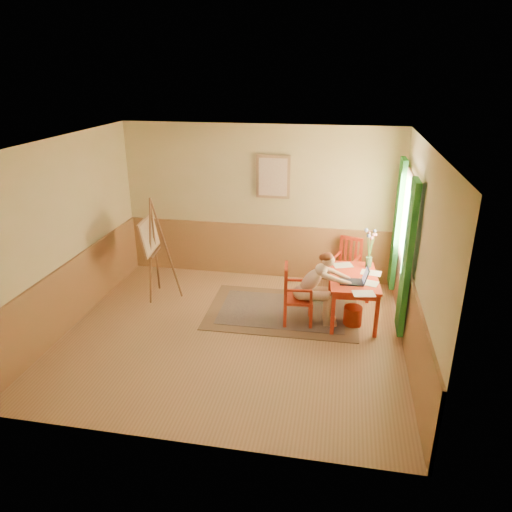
% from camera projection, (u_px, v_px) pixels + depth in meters
% --- Properties ---
extents(room, '(5.04, 4.54, 2.84)m').
position_uv_depth(room, '(231.00, 246.00, 6.59)').
color(room, tan).
rests_on(room, ground).
extents(wainscot, '(5.00, 4.50, 1.00)m').
position_uv_depth(wainscot, '(243.00, 281.00, 7.65)').
color(wainscot, '#AA7544').
rests_on(wainscot, room).
extents(window, '(0.12, 2.01, 2.20)m').
position_uv_depth(window, '(404.00, 234.00, 7.20)').
color(window, white).
rests_on(window, room).
extents(wall_portrait, '(0.60, 0.05, 0.76)m').
position_uv_depth(wall_portrait, '(273.00, 177.00, 8.37)').
color(wall_portrait, '#A67D54').
rests_on(wall_portrait, room).
extents(rug, '(2.43, 1.64, 0.02)m').
position_uv_depth(rug, '(282.00, 311.00, 7.75)').
color(rug, '#8C7251').
rests_on(rug, room).
extents(table, '(0.80, 1.25, 0.72)m').
position_uv_depth(table, '(353.00, 281.00, 7.33)').
color(table, red).
rests_on(table, room).
extents(chair_left, '(0.48, 0.46, 0.95)m').
position_uv_depth(chair_left, '(295.00, 295.00, 7.25)').
color(chair_left, red).
rests_on(chair_left, room).
extents(chair_back, '(0.52, 0.53, 0.93)m').
position_uv_depth(chair_back, '(348.00, 264.00, 8.40)').
color(chair_back, red).
rests_on(chair_back, room).
extents(figure, '(0.89, 0.42, 1.18)m').
position_uv_depth(figure, '(316.00, 285.00, 7.16)').
color(figure, beige).
rests_on(figure, room).
extents(laptop, '(0.43, 0.28, 0.25)m').
position_uv_depth(laptop, '(356.00, 280.00, 7.05)').
color(laptop, '#1E2338').
rests_on(laptop, table).
extents(papers, '(0.78, 1.29, 0.00)m').
position_uv_depth(papers, '(361.00, 278.00, 7.22)').
color(papers, white).
rests_on(papers, table).
extents(vase, '(0.21, 0.31, 0.62)m').
position_uv_depth(vase, '(369.00, 250.00, 7.55)').
color(vase, '#3F724C').
rests_on(vase, table).
extents(wastebasket, '(0.34, 0.34, 0.30)m').
position_uv_depth(wastebasket, '(353.00, 316.00, 7.31)').
color(wastebasket, '#AD2E12').
rests_on(wastebasket, room).
extents(easel, '(0.62, 0.78, 1.75)m').
position_uv_depth(easel, '(151.00, 239.00, 7.92)').
color(easel, brown).
rests_on(easel, room).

